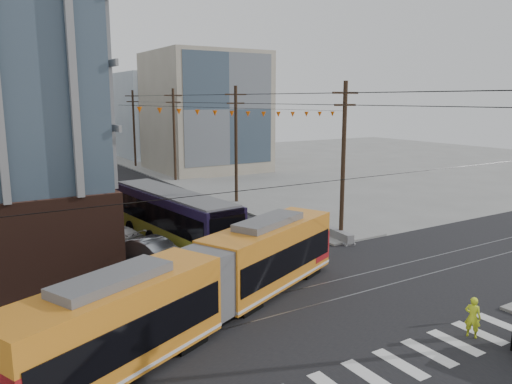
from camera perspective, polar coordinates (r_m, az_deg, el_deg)
ground at (r=22.89m, az=11.81°, el=-15.00°), size 160.00×160.00×0.00m
bg_bldg_ne_near at (r=69.82m, az=-5.85°, el=9.08°), size 14.00×14.00×16.00m
bg_bldg_ne_far at (r=88.98m, az=-10.36°, el=8.64°), size 16.00×16.00×14.00m
utility_pole_far at (r=74.56m, az=-13.77°, el=7.00°), size 0.30×0.30×11.00m
streetcar at (r=22.29m, az=-5.71°, el=-10.45°), size 18.36×10.10×3.64m
city_bus at (r=34.36m, az=-9.48°, el=-2.89°), size 4.23×13.45×3.75m
parked_car_silver at (r=31.08m, az=-12.72°, el=-6.46°), size 3.33×5.30×1.65m
parked_car_white at (r=35.29m, az=-15.72°, el=-4.84°), size 3.40×4.86×1.31m
parked_car_grey at (r=41.67m, az=-18.23°, el=-2.60°), size 3.86×5.33×1.35m
pedestrian at (r=23.17m, az=23.53°, el=-12.98°), size 0.65×0.76×1.77m
jersey_barrier at (r=35.88m, az=9.13°, el=-4.79°), size 1.24×3.68×0.72m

